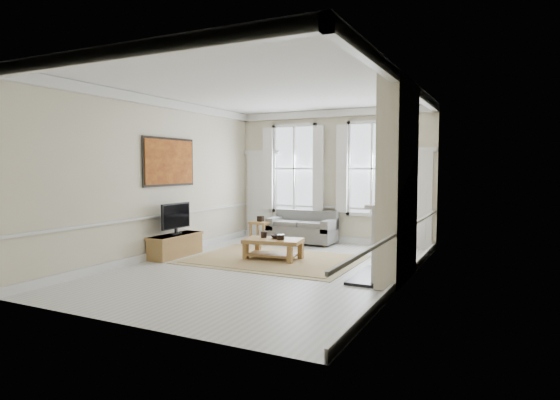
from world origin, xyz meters
The scene contains 23 objects.
floor centered at (0.00, 0.00, 0.00)m, with size 7.20×7.20×0.00m, color #B7B5AD.
ceiling centered at (0.00, 0.00, 3.40)m, with size 7.20×7.20×0.00m, color white.
back_wall centered at (0.00, 3.60, 1.70)m, with size 5.20×5.20×0.00m, color beige.
left_wall centered at (-2.60, 0.00, 1.70)m, with size 7.20×7.20×0.00m, color beige.
right_wall centered at (2.60, 0.00, 1.70)m, with size 7.20×7.20×0.00m, color beige.
window_left centered at (-1.05, 3.55, 1.90)m, with size 1.26×0.20×2.20m, color #B2BCC6, non-canonical shape.
window_right centered at (1.05, 3.55, 1.90)m, with size 1.26×0.20×2.20m, color #B2BCC6, non-canonical shape.
door_left centered at (-2.05, 3.56, 1.15)m, with size 0.90×0.08×2.30m, color silver.
door_right centered at (2.05, 3.56, 1.15)m, with size 0.90×0.08×2.30m, color silver.
painting centered at (-2.56, 0.30, 2.05)m, with size 0.05×1.66×1.06m, color #BC6820.
chimney_breast centered at (2.43, 0.20, 1.70)m, with size 0.35×1.70×3.38m, color beige.
hearth centered at (2.00, 0.20, 0.03)m, with size 0.55×1.50×0.05m, color black.
fireplace centered at (2.20, 0.20, 0.73)m, with size 0.21×1.45×1.33m.
mirror centered at (2.21, 0.20, 2.05)m, with size 0.06×1.26×1.06m, color gold.
sofa centered at (-0.60, 3.11, 0.35)m, with size 1.69×0.82×0.82m.
side_table centered at (-1.55, 2.59, 0.45)m, with size 0.47×0.47×0.56m.
rug centered at (-0.28, 0.82, 0.01)m, with size 3.50×2.60×0.02m, color tan.
coffee_table centered at (-0.28, 0.82, 0.36)m, with size 1.29×0.89×0.44m.
ceramic_pot_a centered at (-0.53, 0.87, 0.51)m, with size 0.13×0.13×0.13m, color black.
ceramic_pot_b centered at (-0.08, 0.77, 0.50)m, with size 0.16×0.16×0.11m, color black.
bowl centered at (-0.23, 0.92, 0.48)m, with size 0.27×0.27×0.07m, color black.
tv_stand centered at (-2.34, 0.19, 0.24)m, with size 0.44×1.36×0.49m, color olive.
tv centered at (-2.32, 0.19, 0.88)m, with size 0.08×0.90×0.68m.
Camera 1 is at (4.15, -7.79, 1.93)m, focal length 30.00 mm.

